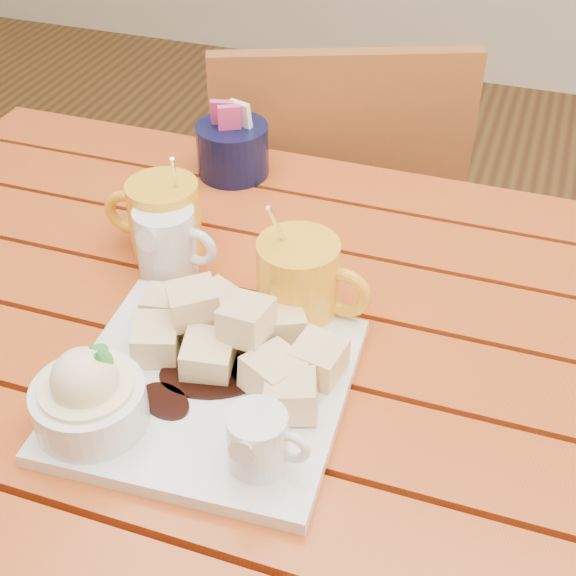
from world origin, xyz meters
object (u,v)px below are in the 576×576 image
at_px(coffee_mug_left, 163,217).
at_px(coffee_mug_right, 301,281).
at_px(table, 272,397).
at_px(dessert_plate, 186,379).
at_px(chair_far, 331,228).

bearing_deg(coffee_mug_left, coffee_mug_right, -20.81).
relative_size(table, coffee_mug_left, 8.10).
bearing_deg(coffee_mug_right, dessert_plate, -109.46).
height_order(dessert_plate, coffee_mug_right, coffee_mug_right).
relative_size(dessert_plate, coffee_mug_left, 1.98).
bearing_deg(dessert_plate, coffee_mug_left, 120.56).
bearing_deg(table, chair_far, 99.13).
distance_m(coffee_mug_right, chair_far, 0.64).
relative_size(table, dessert_plate, 4.09).
xyz_separation_m(table, coffee_mug_right, (0.02, 0.03, 0.16)).
height_order(table, coffee_mug_left, coffee_mug_left).
xyz_separation_m(dessert_plate, chair_far, (-0.05, 0.71, -0.29)).
bearing_deg(chair_far, table, 77.44).
bearing_deg(table, dessert_plate, -107.67).
distance_m(dessert_plate, coffee_mug_left, 0.27).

